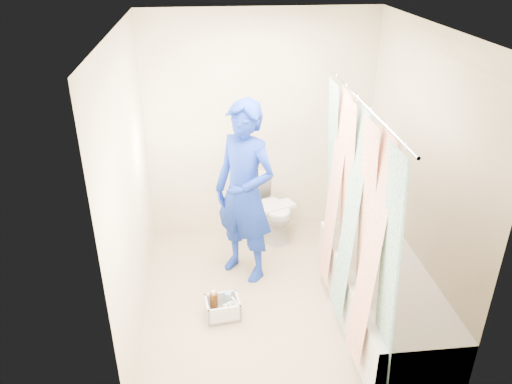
{
  "coord_description": "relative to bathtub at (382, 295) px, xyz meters",
  "views": [
    {
      "loc": [
        -0.58,
        -3.66,
        2.98
      ],
      "look_at": [
        -0.14,
        0.44,
        0.87
      ],
      "focal_mm": 35.0,
      "sensor_mm": 36.0,
      "label": 1
    }
  ],
  "objects": [
    {
      "name": "wall_right",
      "position": [
        0.35,
        0.43,
        0.93
      ],
      "size": [
        0.02,
        2.6,
        2.4
      ],
      "primitive_type": "cube",
      "color": "beige",
      "rests_on": "ground"
    },
    {
      "name": "ceiling",
      "position": [
        -0.85,
        0.43,
        2.13
      ],
      "size": [
        2.4,
        2.6,
        0.02
      ],
      "primitive_type": "cube",
      "color": "white",
      "rests_on": "wall_back"
    },
    {
      "name": "shower_curtain",
      "position": [
        -0.33,
        0.0,
        0.75
      ],
      "size": [
        0.06,
        1.75,
        1.8
      ],
      "primitive_type": "cube",
      "color": "white",
      "rests_on": "curtain_rod"
    },
    {
      "name": "bathtub",
      "position": [
        0.0,
        0.0,
        0.0
      ],
      "size": [
        0.7,
        1.75,
        0.5
      ],
      "color": "silver",
      "rests_on": "ground"
    },
    {
      "name": "toilet",
      "position": [
        -0.76,
        1.51,
        0.08
      ],
      "size": [
        0.6,
        0.77,
        0.69
      ],
      "primitive_type": "imported",
      "rotation": [
        0.0,
        0.0,
        0.37
      ],
      "color": "white",
      "rests_on": "ground"
    },
    {
      "name": "wall_left",
      "position": [
        -2.05,
        0.43,
        0.93
      ],
      "size": [
        0.02,
        2.6,
        2.4
      ],
      "primitive_type": "cube",
      "color": "beige",
      "rests_on": "ground"
    },
    {
      "name": "wall_back",
      "position": [
        -0.85,
        1.73,
        0.93
      ],
      "size": [
        2.4,
        0.02,
        2.4
      ],
      "primitive_type": "cube",
      "color": "beige",
      "rests_on": "ground"
    },
    {
      "name": "tank_lid",
      "position": [
        -0.72,
        1.4,
        0.13
      ],
      "size": [
        0.46,
        0.32,
        0.03
      ],
      "primitive_type": "cube",
      "rotation": [
        0.0,
        0.0,
        0.37
      ],
      "color": "silver",
      "rests_on": "toilet"
    },
    {
      "name": "plumber",
      "position": [
        -1.1,
        0.83,
        0.61
      ],
      "size": [
        0.76,
        0.74,
        1.76
      ],
      "primitive_type": "imported",
      "rotation": [
        0.0,
        0.0,
        -0.74
      ],
      "color": "navy",
      "rests_on": "ground"
    },
    {
      "name": "curtain_rod",
      "position": [
        -0.33,
        0.0,
        1.68
      ],
      "size": [
        0.02,
        1.9,
        0.02
      ],
      "primitive_type": "cylinder",
      "rotation": [
        1.57,
        0.0,
        0.0
      ],
      "color": "silver",
      "rests_on": "wall_back"
    },
    {
      "name": "tank_internals",
      "position": [
        -0.86,
        1.66,
        0.41
      ],
      "size": [
        0.16,
        0.09,
        0.22
      ],
      "color": "black",
      "rests_on": "toilet"
    },
    {
      "name": "cleaning_caddy",
      "position": [
        -1.35,
        0.19,
        -0.19
      ],
      "size": [
        0.32,
        0.27,
        0.22
      ],
      "rotation": [
        0.0,
        0.0,
        0.12
      ],
      "color": "silver",
      "rests_on": "ground"
    },
    {
      "name": "floor",
      "position": [
        -0.85,
        0.43,
        -0.27
      ],
      "size": [
        2.6,
        2.6,
        0.0
      ],
      "primitive_type": "plane",
      "color": "gray",
      "rests_on": "ground"
    },
    {
      "name": "wall_front",
      "position": [
        -0.85,
        -0.88,
        0.93
      ],
      "size": [
        2.4,
        0.02,
        2.4
      ],
      "primitive_type": "cube",
      "color": "beige",
      "rests_on": "ground"
    }
  ]
}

